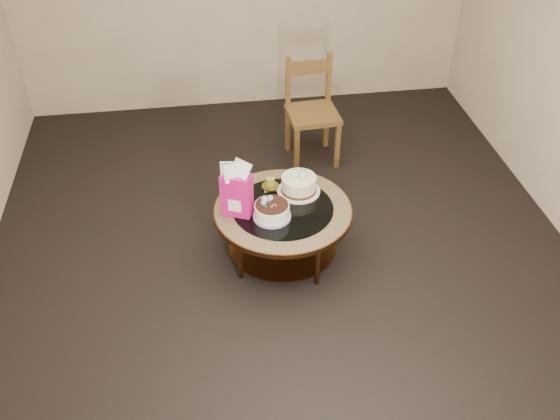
{
  "coord_description": "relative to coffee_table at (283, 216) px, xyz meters",
  "views": [
    {
      "loc": [
        -0.55,
        -3.54,
        3.25
      ],
      "look_at": [
        -0.02,
        0.02,
        0.42
      ],
      "focal_mm": 40.0,
      "sensor_mm": 36.0,
      "label": 1
    }
  ],
  "objects": [
    {
      "name": "cream_cake",
      "position": [
        0.15,
        0.18,
        0.14
      ],
      "size": [
        0.32,
        0.32,
        0.2
      ],
      "rotation": [
        0.0,
        0.0,
        -0.26
      ],
      "color": "white",
      "rests_on": "coffee_table"
    },
    {
      "name": "coffee_table",
      "position": [
        0.0,
        0.0,
        0.0
      ],
      "size": [
        1.02,
        1.02,
        0.46
      ],
      "color": "brown",
      "rests_on": "ground"
    },
    {
      "name": "decorated_cake",
      "position": [
        -0.1,
        -0.1,
        0.13
      ],
      "size": [
        0.27,
        0.27,
        0.16
      ],
      "rotation": [
        0.0,
        0.0,
        -0.19
      ],
      "color": "#AD94D1",
      "rests_on": "coffee_table"
    },
    {
      "name": "ground",
      "position": [
        -0.0,
        0.0,
        -0.38
      ],
      "size": [
        5.0,
        5.0,
        0.0
      ],
      "primitive_type": "plane",
      "color": "black",
      "rests_on": "ground"
    },
    {
      "name": "gift_bag",
      "position": [
        -0.33,
        -0.01,
        0.29
      ],
      "size": [
        0.24,
        0.21,
        0.42
      ],
      "rotation": [
        0.0,
        0.0,
        -0.42
      ],
      "color": "#C6126E",
      "rests_on": "coffee_table"
    },
    {
      "name": "pillar_candle",
      "position": [
        -0.06,
        0.26,
        0.11
      ],
      "size": [
        0.13,
        0.13,
        0.1
      ],
      "rotation": [
        0.0,
        0.0,
        0.06
      ],
      "color": "tan",
      "rests_on": "coffee_table"
    },
    {
      "name": "room_walls",
      "position": [
        -0.0,
        0.0,
        1.16
      ],
      "size": [
        4.52,
        5.02,
        2.61
      ],
      "color": "beige",
      "rests_on": "ground"
    },
    {
      "name": "dining_chair",
      "position": [
        0.47,
        1.34,
        0.1
      ],
      "size": [
        0.46,
        0.46,
        0.95
      ],
      "rotation": [
        0.0,
        0.0,
        0.06
      ],
      "color": "brown",
      "rests_on": "ground"
    }
  ]
}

